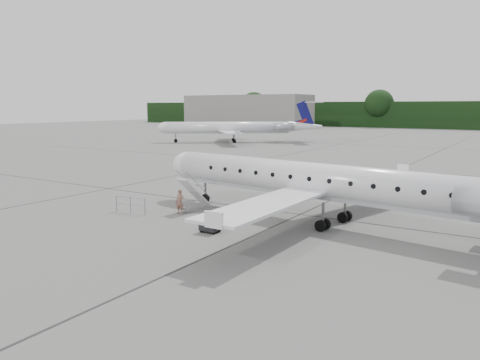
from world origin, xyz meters
The scene contains 8 objects.
ground centered at (0.00, 0.00, 0.00)m, with size 320.00×320.00×0.00m, color slate.
terminal_building centered at (-70.00, 110.00, 5.00)m, with size 40.00×14.00×10.00m, color slate.
main_regional_jet centered at (-1.92, 6.37, 3.42)m, with size 26.70×19.22×6.85m, color silver, non-canonical shape.
airstair centered at (-9.95, 5.30, 1.07)m, with size 0.85×2.30×2.15m, color silver, non-canonical shape.
passenger centered at (-10.13, 4.01, 0.75)m, with size 0.55×0.36×1.50m, color brown.
safety_railing centered at (-12.86, 2.52, 0.50)m, with size 2.20×0.08×1.00m, color gray, non-canonical shape.
baggage_cart centered at (-6.03, 1.53, 0.42)m, with size 0.98×0.79×0.85m, color black, non-canonical shape.
bg_regional_left centered at (-39.77, 53.75, 3.75)m, with size 28.62×20.60×7.51m, color silver, non-canonical shape.
Camera 1 is at (8.08, -17.86, 6.58)m, focal length 35.00 mm.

